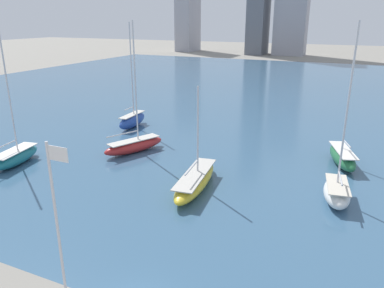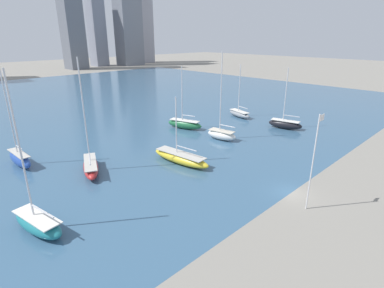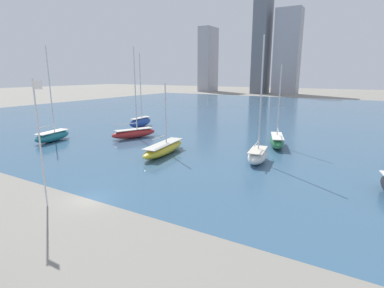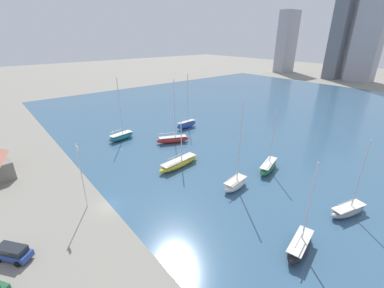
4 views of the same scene
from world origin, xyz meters
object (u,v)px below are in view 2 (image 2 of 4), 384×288
at_px(flag_pole, 313,160).
at_px(sailboat_teal, 38,222).
at_px(sailboat_yellow, 181,158).
at_px(sailboat_black, 285,124).
at_px(sailboat_white, 222,134).
at_px(sailboat_gray, 239,113).
at_px(sailboat_red, 91,166).
at_px(sailboat_green, 185,124).
at_px(sailboat_blue, 20,158).

bearing_deg(flag_pole, sailboat_teal, 143.93).
xyz_separation_m(sailboat_teal, sailboat_yellow, (22.02, 2.72, -0.13)).
relative_size(sailboat_black, sailboat_white, 0.78).
distance_m(sailboat_gray, sailboat_red, 41.19).
xyz_separation_m(flag_pole, sailboat_gray, (27.90, 30.69, -5.20)).
height_order(sailboat_green, sailboat_gray, sailboat_green).
xyz_separation_m(sailboat_blue, sailboat_yellow, (18.19, -16.44, -0.33)).
bearing_deg(sailboat_gray, sailboat_black, -79.12).
bearing_deg(sailboat_black, sailboat_teal, 167.99).
xyz_separation_m(sailboat_blue, sailboat_white, (31.44, -13.56, -0.14)).
distance_m(flag_pole, sailboat_yellow, 20.58).
distance_m(flag_pole, sailboat_red, 30.02).
xyz_separation_m(sailboat_blue, sailboat_teal, (-3.83, -19.16, -0.20)).
bearing_deg(sailboat_yellow, sailboat_white, 5.55).
relative_size(flag_pole, sailboat_white, 0.69).
height_order(sailboat_black, sailboat_teal, sailboat_teal).
bearing_deg(sailboat_yellow, sailboat_teal, -179.64).
height_order(sailboat_blue, sailboat_green, sailboat_blue).
xyz_separation_m(sailboat_white, sailboat_gray, (16.15, 7.96, -0.19)).
bearing_deg(sailboat_red, sailboat_yellow, -5.53).
xyz_separation_m(sailboat_black, sailboat_red, (-40.09, 8.63, -0.03)).
distance_m(sailboat_black, sailboat_white, 15.99).
bearing_deg(sailboat_black, sailboat_green, 122.78).
height_order(sailboat_green, sailboat_red, sailboat_red).
distance_m(sailboat_white, sailboat_gray, 18.00).
bearing_deg(sailboat_teal, flag_pole, -46.50).
relative_size(sailboat_white, sailboat_red, 1.01).
bearing_deg(sailboat_white, sailboat_yellow, -176.41).
relative_size(sailboat_blue, sailboat_white, 0.98).
xyz_separation_m(sailboat_yellow, sailboat_red, (-11.58, 6.69, 0.10)).
relative_size(sailboat_gray, sailboat_yellow, 1.15).
bearing_deg(sailboat_green, sailboat_black, -62.47).
bearing_deg(sailboat_yellow, sailboat_gray, 13.55).
distance_m(sailboat_blue, sailboat_yellow, 24.51).
bearing_deg(sailboat_yellow, sailboat_black, -10.58).
distance_m(flag_pole, sailboat_white, 26.07).
height_order(sailboat_black, sailboat_yellow, sailboat_black).
relative_size(flag_pole, sailboat_red, 0.69).
bearing_deg(sailboat_white, flag_pole, -125.99).
relative_size(flag_pole, sailboat_black, 0.88).
height_order(flag_pole, sailboat_white, sailboat_white).
bearing_deg(sailboat_gray, sailboat_white, -138.87).
xyz_separation_m(sailboat_teal, sailboat_green, (35.13, 15.81, 0.02)).
bearing_deg(sailboat_yellow, sailboat_blue, 131.21).
height_order(flag_pole, sailboat_black, sailboat_black).
relative_size(sailboat_teal, sailboat_green, 1.25).
relative_size(sailboat_green, sailboat_yellow, 1.19).
distance_m(sailboat_black, sailboat_yellow, 28.57).
xyz_separation_m(sailboat_gray, sailboat_red, (-40.98, -4.15, 0.11)).
height_order(sailboat_teal, sailboat_red, sailboat_red).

